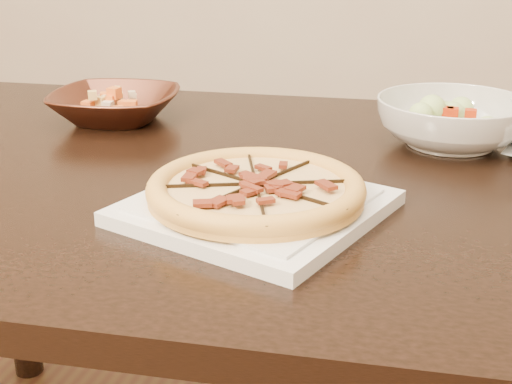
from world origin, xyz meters
The scene contains 7 objects.
dining_table centered at (0.11, 0.17, 0.65)m, with size 1.51×1.03×0.75m.
plate centered at (0.22, 0.00, 0.76)m, with size 0.36×0.36×0.02m.
pizza centered at (0.22, 0.00, 0.78)m, with size 0.27×0.27×0.03m.
bronze_bowl centered at (-0.14, 0.36, 0.78)m, with size 0.23×0.23×0.06m, color #592D1F.
mixed_dish centered at (-0.15, 0.36, 0.82)m, with size 0.11×0.10×0.03m.
salad_bowl centered at (0.45, 0.37, 0.79)m, with size 0.24×0.24×0.08m, color silver.
salad centered at (0.45, 0.37, 0.84)m, with size 0.09×0.12×0.04m.
Camera 1 is at (0.44, -0.79, 1.10)m, focal length 50.00 mm.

